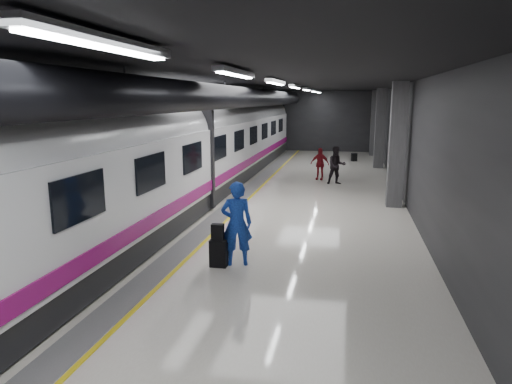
# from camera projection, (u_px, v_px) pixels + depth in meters

# --- Properties ---
(ground) EXTENTS (40.00, 40.00, 0.00)m
(ground) POSITION_uv_depth(u_px,v_px,m) (262.00, 213.00, 15.84)
(ground) COLOR silver
(ground) RESTS_ON ground
(platform_hall) EXTENTS (10.02, 40.02, 4.51)m
(platform_hall) POSITION_uv_depth(u_px,v_px,m) (260.00, 109.00, 16.11)
(platform_hall) COLOR black
(platform_hall) RESTS_ON ground
(train) EXTENTS (3.05, 38.00, 4.05)m
(train) POSITION_uv_depth(u_px,v_px,m) (172.00, 152.00, 16.06)
(train) COLOR black
(train) RESTS_ON ground
(traveler_main) EXTENTS (0.84, 0.67, 2.02)m
(traveler_main) POSITION_uv_depth(u_px,v_px,m) (237.00, 224.00, 10.70)
(traveler_main) COLOR blue
(traveler_main) RESTS_ON ground
(suitcase_main) EXTENTS (0.40, 0.25, 0.65)m
(suitcase_main) POSITION_uv_depth(u_px,v_px,m) (219.00, 253.00, 10.70)
(suitcase_main) COLOR black
(suitcase_main) RESTS_ON ground
(shoulder_bag) EXTENTS (0.29, 0.16, 0.39)m
(shoulder_bag) POSITION_uv_depth(u_px,v_px,m) (218.00, 232.00, 10.58)
(shoulder_bag) COLOR black
(shoulder_bag) RESTS_ON suitcase_main
(traveler_far_a) EXTENTS (1.01, 0.88, 1.76)m
(traveler_far_a) POSITION_uv_depth(u_px,v_px,m) (336.00, 165.00, 21.03)
(traveler_far_a) COLOR black
(traveler_far_a) RESTS_ON ground
(traveler_far_b) EXTENTS (0.97, 0.56, 1.56)m
(traveler_far_b) POSITION_uv_depth(u_px,v_px,m) (320.00, 164.00, 22.29)
(traveler_far_b) COLOR maroon
(traveler_far_b) RESTS_ON ground
(suitcase_far) EXTENTS (0.40, 0.33, 0.51)m
(suitcase_far) POSITION_uv_depth(u_px,v_px,m) (354.00, 157.00, 29.07)
(suitcase_far) COLOR black
(suitcase_far) RESTS_ON ground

